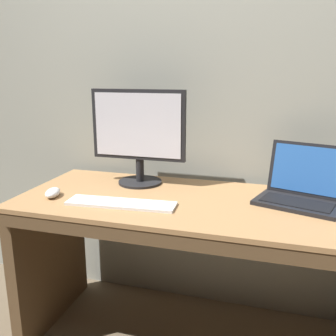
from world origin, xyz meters
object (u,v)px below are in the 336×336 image
(external_monitor, at_px, (138,133))
(wired_keyboard, at_px, (121,203))
(laptop_black, at_px, (301,190))
(computer_mouse, at_px, (53,193))

(external_monitor, height_order, wired_keyboard, external_monitor)
(laptop_black, xyz_separation_m, computer_mouse, (-1.08, -0.24, -0.04))
(laptop_black, distance_m, wired_keyboard, 0.78)
(computer_mouse, bearing_deg, laptop_black, -3.65)
(laptop_black, height_order, wired_keyboard, laptop_black)
(external_monitor, distance_m, computer_mouse, 0.50)
(wired_keyboard, bearing_deg, computer_mouse, 178.11)
(external_monitor, height_order, computer_mouse, external_monitor)
(computer_mouse, bearing_deg, wired_keyboard, -17.84)
(wired_keyboard, bearing_deg, external_monitor, 96.34)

